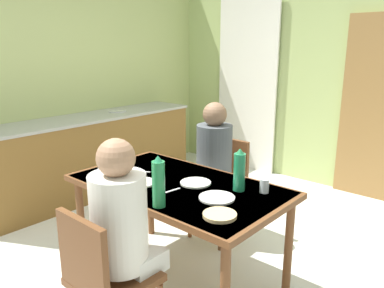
{
  "coord_description": "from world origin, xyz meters",
  "views": [
    {
      "loc": [
        1.86,
        -2.0,
        1.67
      ],
      "look_at": [
        0.17,
        -0.08,
        1.0
      ],
      "focal_mm": 35.47,
      "sensor_mm": 36.0,
      "label": 1
    }
  ],
  "objects_px": {
    "dining_table": "(178,193)",
    "water_bottle_green_far": "(159,183)",
    "chair_near_diner": "(103,277)",
    "chair_far_diner": "(222,182)",
    "person_near_diner": "(121,219)",
    "water_bottle_green_near": "(239,171)",
    "person_far_diner": "(213,154)",
    "kitchen_counter": "(93,154)"
  },
  "relations": [
    {
      "from": "person_near_diner",
      "to": "water_bottle_green_far",
      "type": "height_order",
      "value": "person_near_diner"
    },
    {
      "from": "chair_far_diner",
      "to": "person_far_diner",
      "type": "distance_m",
      "value": 0.31
    },
    {
      "from": "kitchen_counter",
      "to": "dining_table",
      "type": "bearing_deg",
      "value": -17.71
    },
    {
      "from": "dining_table",
      "to": "chair_far_diner",
      "type": "xyz_separation_m",
      "value": [
        -0.2,
        0.78,
        -0.18
      ]
    },
    {
      "from": "kitchen_counter",
      "to": "dining_table",
      "type": "height_order",
      "value": "kitchen_counter"
    },
    {
      "from": "chair_far_diner",
      "to": "water_bottle_green_far",
      "type": "relative_size",
      "value": 2.8
    },
    {
      "from": "water_bottle_green_far",
      "to": "dining_table",
      "type": "bearing_deg",
      "value": 117.42
    },
    {
      "from": "dining_table",
      "to": "person_near_diner",
      "type": "xyz_separation_m",
      "value": [
        0.2,
        -0.64,
        0.1
      ]
    },
    {
      "from": "water_bottle_green_near",
      "to": "person_near_diner",
      "type": "bearing_deg",
      "value": -103.04
    },
    {
      "from": "chair_near_diner",
      "to": "water_bottle_green_far",
      "type": "distance_m",
      "value": 0.59
    },
    {
      "from": "water_bottle_green_far",
      "to": "person_near_diner",
      "type": "bearing_deg",
      "value": -86.53
    },
    {
      "from": "kitchen_counter",
      "to": "chair_far_diner",
      "type": "distance_m",
      "value": 1.76
    },
    {
      "from": "kitchen_counter",
      "to": "chair_near_diner",
      "type": "bearing_deg",
      "value": -33.1
    },
    {
      "from": "person_near_diner",
      "to": "water_bottle_green_near",
      "type": "height_order",
      "value": "person_near_diner"
    },
    {
      "from": "person_near_diner",
      "to": "person_far_diner",
      "type": "distance_m",
      "value": 1.34
    },
    {
      "from": "chair_near_diner",
      "to": "water_bottle_green_near",
      "type": "relative_size",
      "value": 3.07
    },
    {
      "from": "dining_table",
      "to": "chair_near_diner",
      "type": "bearing_deg",
      "value": -75.66
    },
    {
      "from": "dining_table",
      "to": "water_bottle_green_far",
      "type": "xyz_separation_m",
      "value": [
        0.18,
        -0.35,
        0.22
      ]
    },
    {
      "from": "person_near_diner",
      "to": "water_bottle_green_near",
      "type": "distance_m",
      "value": 0.84
    },
    {
      "from": "kitchen_counter",
      "to": "water_bottle_green_near",
      "type": "xyz_separation_m",
      "value": [
        2.33,
        -0.45,
        0.43
      ]
    },
    {
      "from": "person_near_diner",
      "to": "dining_table",
      "type": "bearing_deg",
      "value": 107.22
    },
    {
      "from": "chair_near_diner",
      "to": "chair_far_diner",
      "type": "bearing_deg",
      "value": 104.22
    },
    {
      "from": "chair_far_diner",
      "to": "water_bottle_green_far",
      "type": "distance_m",
      "value": 1.25
    },
    {
      "from": "dining_table",
      "to": "person_far_diner",
      "type": "bearing_deg",
      "value": 106.95
    },
    {
      "from": "chair_far_diner",
      "to": "person_near_diner",
      "type": "xyz_separation_m",
      "value": [
        0.39,
        -1.42,
        0.28
      ]
    },
    {
      "from": "chair_near_diner",
      "to": "chair_far_diner",
      "type": "height_order",
      "value": "same"
    },
    {
      "from": "chair_near_diner",
      "to": "kitchen_counter",
      "type": "bearing_deg",
      "value": 146.9
    },
    {
      "from": "chair_near_diner",
      "to": "person_far_diner",
      "type": "distance_m",
      "value": 1.5
    },
    {
      "from": "kitchen_counter",
      "to": "water_bottle_green_near",
      "type": "distance_m",
      "value": 2.42
    },
    {
      "from": "dining_table",
      "to": "water_bottle_green_near",
      "type": "relative_size",
      "value": 5.27
    },
    {
      "from": "dining_table",
      "to": "water_bottle_green_far",
      "type": "distance_m",
      "value": 0.45
    },
    {
      "from": "kitchen_counter",
      "to": "dining_table",
      "type": "distance_m",
      "value": 2.06
    },
    {
      "from": "chair_far_diner",
      "to": "water_bottle_green_near",
      "type": "relative_size",
      "value": 3.07
    },
    {
      "from": "chair_far_diner",
      "to": "person_near_diner",
      "type": "relative_size",
      "value": 1.13
    },
    {
      "from": "chair_near_diner",
      "to": "person_near_diner",
      "type": "distance_m",
      "value": 0.31
    },
    {
      "from": "kitchen_counter",
      "to": "water_bottle_green_far",
      "type": "height_order",
      "value": "water_bottle_green_far"
    },
    {
      "from": "person_far_diner",
      "to": "water_bottle_green_near",
      "type": "relative_size",
      "value": 2.72
    },
    {
      "from": "chair_far_diner",
      "to": "person_near_diner",
      "type": "distance_m",
      "value": 1.5
    },
    {
      "from": "kitchen_counter",
      "to": "person_near_diner",
      "type": "distance_m",
      "value": 2.51
    },
    {
      "from": "chair_near_diner",
      "to": "water_bottle_green_near",
      "type": "height_order",
      "value": "water_bottle_green_near"
    },
    {
      "from": "person_far_diner",
      "to": "water_bottle_green_far",
      "type": "distance_m",
      "value": 1.06
    },
    {
      "from": "water_bottle_green_far",
      "to": "water_bottle_green_near",
      "type": "bearing_deg",
      "value": 68.45
    }
  ]
}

